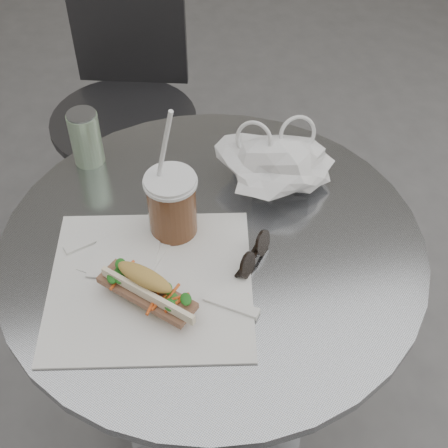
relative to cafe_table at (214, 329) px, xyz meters
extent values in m
cylinder|color=slate|center=(0.00, 0.00, -0.45)|extent=(0.44, 0.44, 0.03)
cylinder|color=slate|center=(0.00, 0.00, -0.10)|extent=(0.08, 0.08, 0.71)
cylinder|color=slate|center=(0.00, 0.00, 0.26)|extent=(0.76, 0.76, 0.02)
cylinder|color=#2E2E31|center=(-0.12, 0.73, -0.45)|extent=(0.37, 0.37, 0.02)
cylinder|color=#2E2E31|center=(-0.12, 0.73, -0.22)|extent=(0.07, 0.07, 0.49)
cylinder|color=#2E2E31|center=(-0.12, 0.73, 0.03)|extent=(0.41, 0.41, 0.02)
cube|color=#2E2E31|center=(-0.07, 0.91, 0.18)|extent=(0.32, 0.11, 0.28)
cube|color=white|center=(-0.12, -0.07, 0.28)|extent=(0.39, 0.37, 0.00)
ellipsoid|color=tan|center=(-0.13, -0.12, 0.29)|extent=(0.20, 0.20, 0.02)
cube|color=brown|center=(-0.13, -0.12, 0.31)|extent=(0.15, 0.15, 0.01)
ellipsoid|color=tan|center=(-0.13, -0.11, 0.33)|extent=(0.20, 0.20, 0.04)
cylinder|color=brown|center=(-0.06, 0.04, 0.33)|extent=(0.09, 0.09, 0.11)
cylinder|color=white|center=(-0.06, 0.04, 0.39)|extent=(0.09, 0.09, 0.01)
cylinder|color=white|center=(-0.07, 0.05, 0.44)|extent=(0.05, 0.05, 0.21)
cylinder|color=black|center=(0.04, -0.09, 0.30)|extent=(0.04, 0.05, 0.05)
cylinder|color=black|center=(0.08, -0.04, 0.30)|extent=(0.04, 0.05, 0.05)
cube|color=black|center=(0.06, -0.06, 0.29)|extent=(0.01, 0.02, 0.00)
cube|color=white|center=(-0.15, -0.01, 0.28)|extent=(0.17, 0.17, 0.01)
cube|color=white|center=(-0.15, -0.01, 0.28)|extent=(0.14, 0.14, 0.00)
cylinder|color=#639D5C|center=(-0.20, 0.27, 0.33)|extent=(0.06, 0.06, 0.11)
cylinder|color=slate|center=(-0.20, 0.27, 0.39)|extent=(0.06, 0.06, 0.00)
camera|label=1|loc=(-0.13, -0.74, 1.10)|focal=50.00mm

